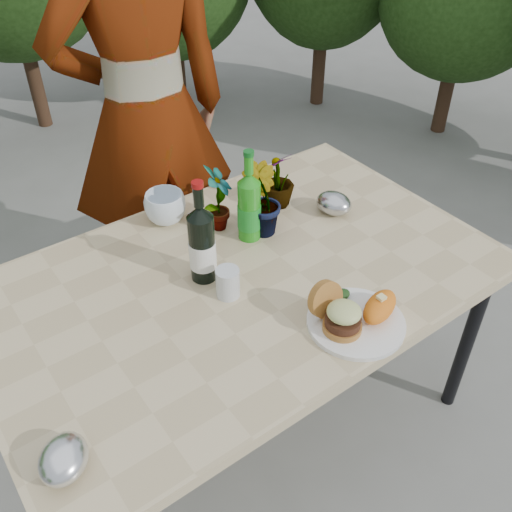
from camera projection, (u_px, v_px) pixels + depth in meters
ground at (244, 418)px, 2.26m from camera, size 80.00×80.00×0.00m
patio_table at (241, 289)px, 1.82m from camera, size 1.60×1.00×0.75m
dinner_plate at (356, 323)px, 1.62m from camera, size 0.28×0.28×0.01m
burger_stack at (339, 313)px, 1.57m from camera, size 0.11×0.16×0.11m
sweet_potato at (380, 307)px, 1.61m from camera, size 0.17×0.12×0.06m
grilled_veg at (339, 297)px, 1.67m from camera, size 0.08×0.05×0.03m
wine_bottle at (202, 245)px, 1.70m from camera, size 0.08×0.08×0.34m
sparkling_water at (249, 207)px, 1.87m from camera, size 0.08×0.08×0.33m
plastic_cup at (228, 283)px, 1.69m from camera, size 0.07×0.07×0.09m
seedling_left at (218, 199)px, 1.90m from camera, size 0.15×0.16×0.25m
seedling_mid at (261, 200)px, 1.89m from camera, size 0.16×0.17×0.25m
seedling_right at (278, 180)px, 2.03m from camera, size 0.14×0.14×0.21m
blue_bowl at (165, 208)px, 1.98m from camera, size 0.19×0.19×0.11m
foil_packet_left at (63, 459)px, 1.25m from camera, size 0.16×0.17×0.08m
foil_packet_right at (334, 203)px, 2.03m from camera, size 0.14×0.16×0.08m
person at (146, 116)px, 2.20m from camera, size 0.77×0.57×1.92m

